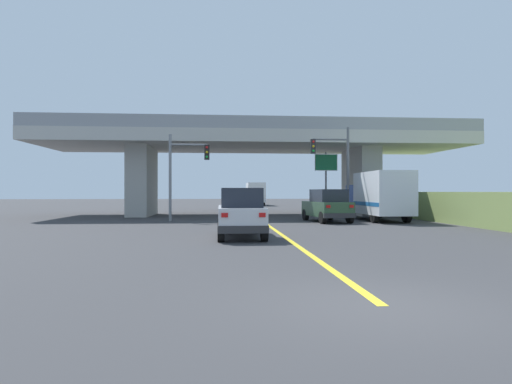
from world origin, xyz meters
name	(u,v)px	position (x,y,z in m)	size (l,w,h in m)	color
ground	(254,215)	(0.00, 28.26, 0.00)	(160.00, 160.00, 0.00)	#353538
overpass_bridge	(254,152)	(0.00, 28.26, 5.10)	(32.90, 9.47, 7.20)	#B7B5AD
lane_divider_stripe	(279,233)	(0.00, 12.72, 0.00)	(0.20, 25.44, 0.01)	yellow
suv_lead	(241,213)	(-1.82, 11.00, 1.01)	(1.88, 4.45, 2.02)	silver
suv_crossing	(327,206)	(3.95, 19.87, 1.01)	(2.41, 4.59, 2.02)	#2D4C33
box_truck	(379,195)	(7.58, 20.75, 1.64)	(2.33, 6.97, 3.12)	navy
sedan_oncoming	(239,200)	(-0.68, 38.98, 1.02)	(2.02, 4.68, 2.02)	black
traffic_signal_nearside	(336,162)	(5.05, 21.83, 3.83)	(2.62, 0.36, 6.18)	#56595E
traffic_signal_farside	(183,166)	(-5.01, 21.29, 3.49)	(2.57, 0.36, 5.52)	slate
highway_sign	(326,168)	(5.49, 26.51, 3.68)	(1.77, 0.17, 4.94)	slate
semi_truck_distant	(255,193)	(2.10, 53.56, 1.63)	(2.33, 7.44, 3.08)	silver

